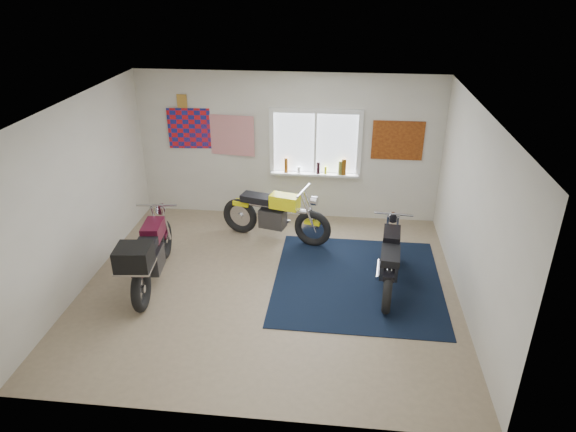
# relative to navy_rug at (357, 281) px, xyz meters

# --- Properties ---
(ground) EXTENTS (5.50, 5.50, 0.00)m
(ground) POSITION_rel_navy_rug_xyz_m (-1.30, -0.28, -0.01)
(ground) COLOR #9E896B
(ground) RESTS_ON ground
(room_shell) EXTENTS (5.50, 5.50, 5.50)m
(room_shell) POSITION_rel_navy_rug_xyz_m (-1.30, -0.28, 1.63)
(room_shell) COLOR white
(room_shell) RESTS_ON ground
(navy_rug) EXTENTS (2.52, 2.62, 0.01)m
(navy_rug) POSITION_rel_navy_rug_xyz_m (0.00, 0.00, 0.00)
(navy_rug) COLOR black
(navy_rug) RESTS_ON ground
(window_assembly) EXTENTS (1.66, 0.17, 1.26)m
(window_assembly) POSITION_rel_navy_rug_xyz_m (-0.80, 2.19, 1.36)
(window_assembly) COLOR white
(window_assembly) RESTS_ON room_shell
(oil_bottles) EXTENTS (1.13, 0.09, 0.30)m
(oil_bottles) POSITION_rel_navy_rug_xyz_m (-0.62, 2.12, 1.02)
(oil_bottles) COLOR brown
(oil_bottles) RESTS_ON window_assembly
(flag_display) EXTENTS (1.60, 0.10, 1.17)m
(flag_display) POSITION_rel_navy_rug_xyz_m (-3.20, 2.20, 2.14)
(flag_display) COLOR red
(flag_display) RESTS_ON room_shell
(triumph_poster) EXTENTS (0.90, 0.03, 0.70)m
(triumph_poster) POSITION_rel_navy_rug_xyz_m (0.65, 2.20, 1.54)
(triumph_poster) COLOR #A54C14
(triumph_poster) RESTS_ON room_shell
(yellow_triumph) EXTENTS (1.98, 0.74, 1.01)m
(yellow_triumph) POSITION_rel_navy_rug_xyz_m (-1.42, 1.22, 0.44)
(yellow_triumph) COLOR black
(yellow_triumph) RESTS_ON ground
(black_chrome_bike) EXTENTS (0.58, 1.90, 0.97)m
(black_chrome_bike) POSITION_rel_navy_rug_xyz_m (0.44, -0.07, 0.42)
(black_chrome_bike) COLOR black
(black_chrome_bike) RESTS_ON navy_rug
(maroon_tourer) EXTENTS (0.69, 2.06, 1.05)m
(maroon_tourer) POSITION_rel_navy_rug_xyz_m (-3.04, -0.49, 0.54)
(maroon_tourer) COLOR black
(maroon_tourer) RESTS_ON ground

